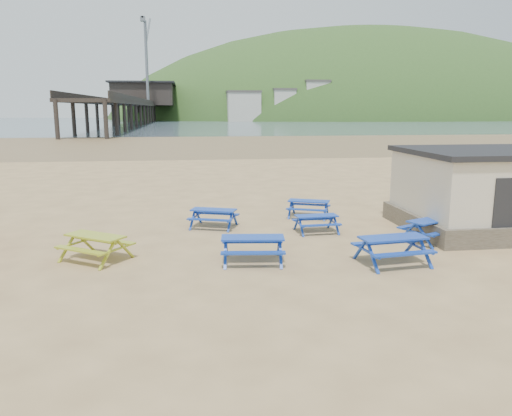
{
  "coord_description": "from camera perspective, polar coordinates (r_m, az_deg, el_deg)",
  "views": [
    {
      "loc": [
        -1.57,
        -16.73,
        4.66
      ],
      "look_at": [
        0.9,
        1.5,
        1.0
      ],
      "focal_mm": 35.0,
      "sensor_mm": 36.0,
      "label": 1
    }
  ],
  "objects": [
    {
      "name": "picnic_table_blue_a",
      "position": [
        19.96,
        -4.85,
        -1.19
      ],
      "size": [
        2.15,
        1.95,
        0.74
      ],
      "rotation": [
        0.0,
        0.0,
        -0.35
      ],
      "color": "#0D43A8",
      "rests_on": "ground"
    },
    {
      "name": "picnic_table_blue_d",
      "position": [
        15.43,
        -0.37,
        -4.76
      ],
      "size": [
        2.08,
        1.75,
        0.81
      ],
      "rotation": [
        0.0,
        0.0,
        -0.11
      ],
      "color": "#0D43A8",
      "rests_on": "ground"
    },
    {
      "name": "ground",
      "position": [
        17.43,
        -2.26,
        -4.26
      ],
      "size": [
        400.0,
        400.0,
        0.0
      ],
      "primitive_type": "plane",
      "color": "tan",
      "rests_on": "ground"
    },
    {
      "name": "picnic_table_yellow",
      "position": [
        16.42,
        -17.83,
        -4.32
      ],
      "size": [
        2.47,
        2.37,
        0.81
      ],
      "rotation": [
        0.0,
        0.0,
        -0.6
      ],
      "color": "gold",
      "rests_on": "ground"
    },
    {
      "name": "pier",
      "position": [
        195.65,
        -12.77,
        11.22
      ],
      "size": [
        24.0,
        220.0,
        39.29
      ],
      "color": "black",
      "rests_on": "ground"
    },
    {
      "name": "picnic_table_blue_b",
      "position": [
        21.94,
        6.04,
        -0.08
      ],
      "size": [
        2.17,
        1.98,
        0.74
      ],
      "rotation": [
        0.0,
        0.0,
        -0.39
      ],
      "color": "#0D43A8",
      "rests_on": "ground"
    },
    {
      "name": "picnic_table_blue_e",
      "position": [
        15.82,
        15.34,
        -4.68
      ],
      "size": [
        2.21,
        1.87,
        0.85
      ],
      "rotation": [
        0.0,
        0.0,
        0.12
      ],
      "color": "#0D43A8",
      "rests_on": "ground"
    },
    {
      "name": "sea",
      "position": [
        186.79,
        -7.33,
        9.74
      ],
      "size": [
        400.0,
        400.0,
        0.0
      ],
      "primitive_type": "plane",
      "color": "#4C5F6D",
      "rests_on": "ground"
    },
    {
      "name": "picnic_table_blue_f",
      "position": [
        18.91,
        19.38,
        -2.41
      ],
      "size": [
        2.38,
        2.21,
        0.8
      ],
      "rotation": [
        0.0,
        0.0,
        0.45
      ],
      "color": "#0D43A8",
      "rests_on": "ground"
    },
    {
      "name": "picnic_table_blue_c",
      "position": [
        19.27,
        6.91,
        -1.79
      ],
      "size": [
        1.68,
        1.39,
        0.67
      ],
      "rotation": [
        0.0,
        0.0,
        0.06
      ],
      "color": "#0D43A8",
      "rests_on": "ground"
    },
    {
      "name": "headland_town",
      "position": [
        263.28,
        12.78,
        7.81
      ],
      "size": [
        264.0,
        144.0,
        108.0
      ],
      "color": "#2D4C1E",
      "rests_on": "ground"
    },
    {
      "name": "amenity_block",
      "position": [
        21.67,
        26.27,
        1.88
      ],
      "size": [
        7.4,
        5.4,
        3.15
      ],
      "color": "#665B4C",
      "rests_on": "ground"
    },
    {
      "name": "wet_sand",
      "position": [
        71.9,
        -6.49,
        7.47
      ],
      "size": [
        400.0,
        400.0,
        0.0
      ],
      "primitive_type": "plane",
      "color": "olive",
      "rests_on": "ground"
    }
  ]
}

